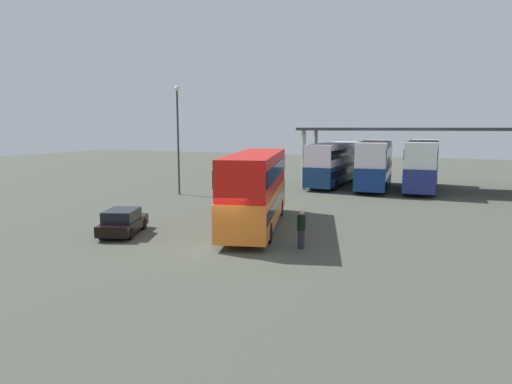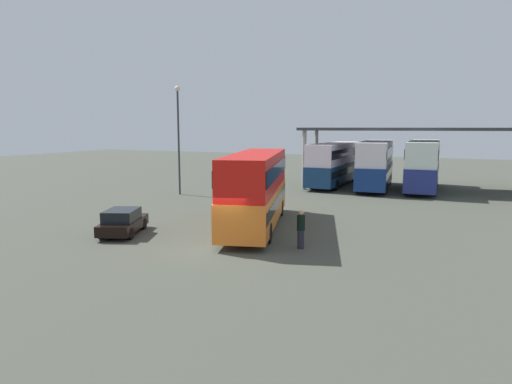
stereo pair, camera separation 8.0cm
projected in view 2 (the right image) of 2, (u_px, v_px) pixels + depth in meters
ground_plane at (225, 249)px, 20.89m from camera, size 140.00×140.00×0.00m
double_decker_main at (256, 187)px, 25.21m from camera, size 5.37×11.33×4.17m
parked_hatchback at (123, 222)px, 23.69m from camera, size 2.88×4.06×1.35m
double_decker_near_canopy at (335, 162)px, 43.42m from camera, size 2.77×11.31×4.08m
double_decker_mid_row at (375, 163)px, 40.99m from camera, size 3.32×10.44×4.32m
double_decker_far_right at (423, 163)px, 39.89m from camera, size 2.80×10.67×4.39m
depot_canopy at (437, 131)px, 39.27m from camera, size 24.00×9.22×5.55m
lamppost_tall at (178, 128)px, 36.99m from camera, size 0.44×0.44×8.92m
pedestrian_waiting at (301, 229)px, 20.88m from camera, size 0.38×0.38×1.82m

